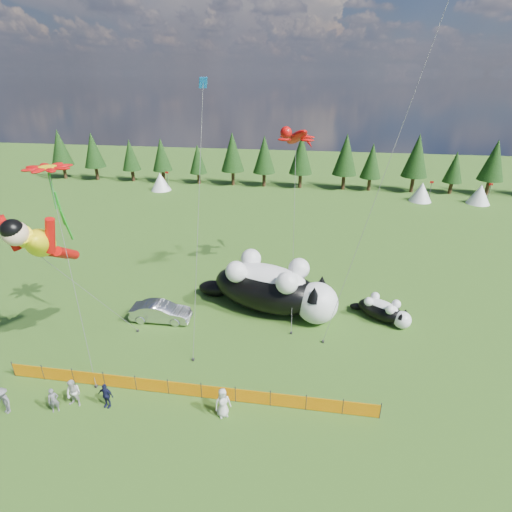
{
  "coord_description": "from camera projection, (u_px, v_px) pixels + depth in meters",
  "views": [
    {
      "loc": [
        6.82,
        -19.95,
        17.14
      ],
      "look_at": [
        3.1,
        4.0,
        6.04
      ],
      "focal_mm": 28.0,
      "sensor_mm": 36.0,
      "label": 1
    }
  ],
  "objects": [
    {
      "name": "spectator_a",
      "position": [
        54.0,
        400.0,
        21.95
      ],
      "size": [
        0.67,
        0.6,
        1.53
      ],
      "primitive_type": "imported",
      "rotation": [
        0.0,
        0.0,
        0.52
      ],
      "color": "slate",
      "rests_on": "ground"
    },
    {
      "name": "ground",
      "position": [
        200.0,
        362.0,
        26.01
      ],
      "size": [
        160.0,
        160.0,
        0.0
      ],
      "primitive_type": "plane",
      "color": "#183C0A",
      "rests_on": "ground"
    },
    {
      "name": "cat_large",
      "position": [
        272.0,
        287.0,
        30.96
      ],
      "size": [
        11.59,
        6.49,
        4.27
      ],
      "rotation": [
        0.0,
        0.0,
        -0.29
      ],
      "color": "black",
      "rests_on": "ground"
    },
    {
      "name": "flower_kite",
      "position": [
        48.0,
        171.0,
        22.74
      ],
      "size": [
        4.77,
        5.71,
        13.04
      ],
      "color": "#BE0A09",
      "rests_on": "ground"
    },
    {
      "name": "safety_fence",
      "position": [
        185.0,
        389.0,
        23.11
      ],
      "size": [
        22.06,
        0.06,
        1.1
      ],
      "color": "#262626",
      "rests_on": "ground"
    },
    {
      "name": "spectator_e",
      "position": [
        223.0,
        403.0,
        21.61
      ],
      "size": [
        1.05,
        0.94,
        1.81
      ],
      "primitive_type": "imported",
      "rotation": [
        0.0,
        0.0,
        0.52
      ],
      "color": "silver",
      "rests_on": "ground"
    },
    {
      "name": "festival_tents",
      "position": [
        345.0,
        189.0,
        59.83
      ],
      "size": [
        50.0,
        3.2,
        2.8
      ],
      "primitive_type": null,
      "color": "white",
      "rests_on": "ground"
    },
    {
      "name": "tree_line",
      "position": [
        276.0,
        163.0,
        64.78
      ],
      "size": [
        90.0,
        4.0,
        8.0
      ],
      "primitive_type": null,
      "color": "black",
      "rests_on": "ground"
    },
    {
      "name": "diamond_kite_a",
      "position": [
        202.0,
        102.0,
        25.01
      ],
      "size": [
        0.93,
        6.68,
        17.75
      ],
      "color": "#0B5AAA",
      "rests_on": "ground"
    },
    {
      "name": "spectator_c",
      "position": [
        106.0,
        395.0,
        22.26
      ],
      "size": [
        0.99,
        0.59,
        1.59
      ],
      "primitive_type": "imported",
      "rotation": [
        0.0,
        0.0,
        -0.13
      ],
      "color": "#131636",
      "rests_on": "ground"
    },
    {
      "name": "spectator_b",
      "position": [
        74.0,
        393.0,
        22.28
      ],
      "size": [
        0.88,
        0.55,
        1.76
      ],
      "primitive_type": "imported",
      "rotation": [
        0.0,
        0.0,
        -0.05
      ],
      "color": "silver",
      "rests_on": "ground"
    },
    {
      "name": "superhero_kite",
      "position": [
        41.0,
        243.0,
        22.37
      ],
      "size": [
        6.75,
        7.54,
        11.49
      ],
      "color": "yellow",
      "rests_on": "ground"
    },
    {
      "name": "spectator_d",
      "position": [
        4.0,
        401.0,
        21.84
      ],
      "size": [
        1.2,
        0.92,
        1.66
      ],
      "primitive_type": "imported",
      "rotation": [
        0.0,
        0.0,
        -0.38
      ],
      "color": "slate",
      "rests_on": "ground"
    },
    {
      "name": "car",
      "position": [
        161.0,
        312.0,
        30.15
      ],
      "size": [
        4.59,
        1.74,
        1.49
      ],
      "primitive_type": "imported",
      "rotation": [
        0.0,
        0.0,
        1.61
      ],
      "color": "silver",
      "rests_on": "ground"
    },
    {
      "name": "gecko_kite",
      "position": [
        297.0,
        137.0,
        30.16
      ],
      "size": [
        4.68,
        10.48,
        14.72
      ],
      "color": "#BE0A09",
      "rests_on": "ground"
    },
    {
      "name": "cat_small",
      "position": [
        384.0,
        310.0,
        30.17
      ],
      "size": [
        4.35,
        3.44,
        1.77
      ],
      "rotation": [
        0.0,
        0.0,
        -0.58
      ],
      "color": "black",
      "rests_on": "ground"
    }
  ]
}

